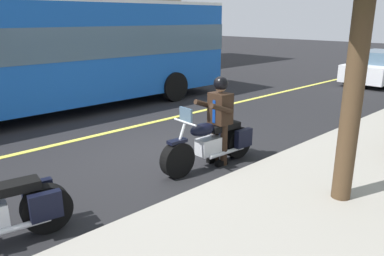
{
  "coord_description": "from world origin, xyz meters",
  "views": [
    {
      "loc": [
        4.81,
        5.97,
        2.8
      ],
      "look_at": [
        0.09,
        0.97,
        0.75
      ],
      "focal_mm": 34.88,
      "sensor_mm": 36.0,
      "label": 1
    }
  ],
  "objects_px": {
    "bus_far": "(66,49)",
    "car_dark": "(382,67)",
    "motorcycle_main": "(212,144)",
    "rider_main": "(220,113)"
  },
  "relations": [
    {
      "from": "bus_far",
      "to": "car_dark",
      "type": "bearing_deg",
      "value": 159.25
    },
    {
      "from": "car_dark",
      "to": "bus_far",
      "type": "bearing_deg",
      "value": -20.75
    },
    {
      "from": "motorcycle_main",
      "to": "car_dark",
      "type": "bearing_deg",
      "value": -172.93
    },
    {
      "from": "rider_main",
      "to": "car_dark",
      "type": "relative_size",
      "value": 0.38
    },
    {
      "from": "bus_far",
      "to": "motorcycle_main",
      "type": "bearing_deg",
      "value": 88.94
    },
    {
      "from": "car_dark",
      "to": "motorcycle_main",
      "type": "bearing_deg",
      "value": 7.07
    },
    {
      "from": "bus_far",
      "to": "car_dark",
      "type": "relative_size",
      "value": 2.4
    },
    {
      "from": "motorcycle_main",
      "to": "bus_far",
      "type": "distance_m",
      "value": 6.35
    },
    {
      "from": "bus_far",
      "to": "car_dark",
      "type": "distance_m",
      "value": 13.17
    },
    {
      "from": "rider_main",
      "to": "bus_far",
      "type": "height_order",
      "value": "bus_far"
    }
  ]
}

